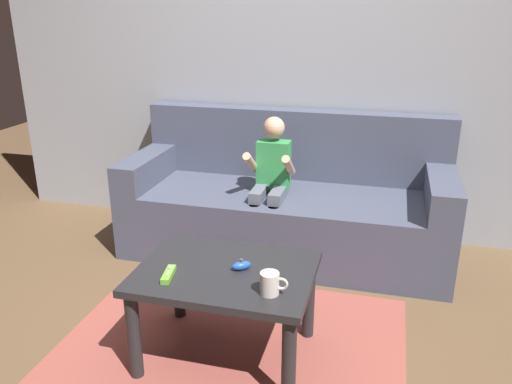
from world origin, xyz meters
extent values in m
plane|color=brown|center=(0.00, 0.00, 0.00)|extent=(8.75, 8.75, 0.00)
cube|color=#999EA8|center=(0.00, 1.65, 1.25)|extent=(4.37, 0.05, 2.50)
cube|color=#474C60|center=(0.05, 1.20, 0.22)|extent=(2.10, 0.80, 0.43)
cube|color=#474C60|center=(0.05, 1.52, 0.67)|extent=(2.10, 0.16, 0.48)
cube|color=#474C60|center=(-0.91, 1.20, 0.53)|extent=(0.18, 0.80, 0.19)
cube|color=#474C60|center=(1.01, 1.20, 0.53)|extent=(0.18, 0.80, 0.19)
cylinder|color=slate|center=(-0.08, 0.91, 0.22)|extent=(0.07, 0.07, 0.43)
cylinder|color=slate|center=(0.04, 0.91, 0.22)|extent=(0.07, 0.07, 0.43)
cube|color=slate|center=(-0.08, 1.04, 0.46)|extent=(0.08, 0.25, 0.08)
cube|color=slate|center=(0.04, 1.04, 0.46)|extent=(0.08, 0.25, 0.08)
cube|color=#33934C|center=(-0.02, 1.16, 0.62)|extent=(0.20, 0.12, 0.31)
cylinder|color=#DBAA87|center=(-0.14, 1.05, 0.66)|extent=(0.05, 0.22, 0.18)
cylinder|color=#DBAA87|center=(0.10, 1.05, 0.66)|extent=(0.05, 0.22, 0.18)
sphere|color=#DBAA87|center=(-0.02, 1.16, 0.86)|extent=(0.13, 0.13, 0.13)
cube|color=#232326|center=(0.01, 0.05, 0.44)|extent=(0.79, 0.59, 0.04)
cylinder|color=#232326|center=(-0.33, -0.19, 0.21)|extent=(0.06, 0.06, 0.42)
cylinder|color=#232326|center=(0.36, -0.19, 0.21)|extent=(0.06, 0.06, 0.42)
cylinder|color=#232326|center=(-0.33, 0.30, 0.21)|extent=(0.06, 0.06, 0.42)
cylinder|color=#232326|center=(0.36, 0.30, 0.21)|extent=(0.06, 0.06, 0.42)
cube|color=#9E4C42|center=(0.01, 0.05, 0.00)|extent=(1.66, 1.39, 0.01)
cube|color=#72C638|center=(-0.20, -0.08, 0.47)|extent=(0.06, 0.14, 0.02)
cylinder|color=#99999E|center=(-0.21, -0.04, 0.48)|extent=(0.02, 0.02, 0.00)
cylinder|color=silver|center=(-0.20, -0.07, 0.48)|extent=(0.01, 0.01, 0.00)
cylinder|color=silver|center=(-0.20, -0.09, 0.48)|extent=(0.01, 0.01, 0.00)
ellipsoid|color=blue|center=(0.09, 0.07, 0.48)|extent=(0.10, 0.09, 0.04)
cylinder|color=#4C4C51|center=(0.09, 0.07, 0.50)|extent=(0.02, 0.02, 0.01)
cylinder|color=silver|center=(0.25, -0.10, 0.50)|extent=(0.08, 0.08, 0.09)
torus|color=silver|center=(0.30, -0.10, 0.51)|extent=(0.06, 0.01, 0.06)
camera|label=1|loc=(0.67, -1.89, 1.57)|focal=36.07mm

